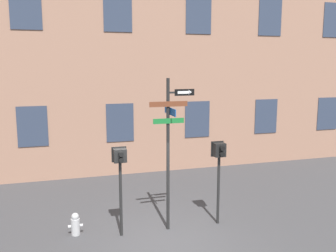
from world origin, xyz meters
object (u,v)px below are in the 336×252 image
object	(u,v)px
pedestrian_signal_left	(120,167)
fire_hydrant	(75,224)
pedestrian_signal_right	(219,160)
street_sign_pole	(170,141)

from	to	relation	value
pedestrian_signal_left	fire_hydrant	xyz separation A→B (m)	(-1.20, 0.40, -1.63)
pedestrian_signal_left	pedestrian_signal_right	world-z (taller)	pedestrian_signal_left
street_sign_pole	pedestrian_signal_left	size ratio (longest dim) A/B	1.74
pedestrian_signal_left	pedestrian_signal_right	bearing A→B (deg)	-0.43
street_sign_pole	fire_hydrant	distance (m)	3.45
fire_hydrant	street_sign_pole	bearing A→B (deg)	-8.30
street_sign_pole	pedestrian_signal_right	xyz separation A→B (m)	(1.45, -0.05, -0.63)
street_sign_pole	fire_hydrant	bearing A→B (deg)	171.70
street_sign_pole	pedestrian_signal_left	world-z (taller)	street_sign_pole
pedestrian_signal_left	fire_hydrant	size ratio (longest dim) A/B	3.92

